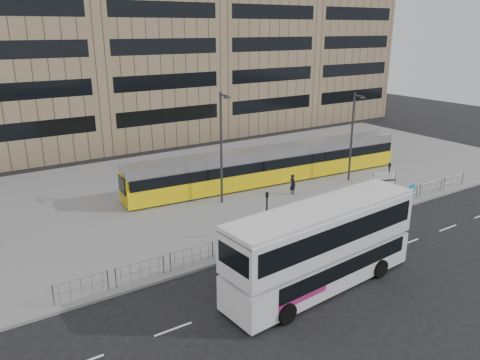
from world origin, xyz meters
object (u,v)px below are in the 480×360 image
double_decker_bus (322,244)px  station_sign (384,182)px  tram (271,165)px  traffic_light_west (267,209)px  lamp_post_east (352,134)px  pedestrian (293,184)px  traffic_light_east (389,177)px  lamp_post_west (222,144)px  ad_panel (411,191)px

double_decker_bus → station_sign: bearing=23.2°
double_decker_bus → tram: double_decker_bus is taller
double_decker_bus → traffic_light_west: bearing=77.5°
tram → traffic_light_west: traffic_light_west is taller
lamp_post_east → pedestrian: bearing=-179.8°
lamp_post_east → traffic_light_east: bearing=-106.6°
tram → station_sign: size_ratio=10.56×
double_decker_bus → lamp_post_west: lamp_post_west is taller
ad_panel → traffic_light_west: 13.17m
station_sign → traffic_light_west: 10.96m
lamp_post_east → double_decker_bus: bearing=-140.3°
tram → traffic_light_west: 11.46m
ad_panel → traffic_light_west: traffic_light_west is taller
ad_panel → traffic_light_west: size_ratio=0.43×
tram → double_decker_bus: bearing=-113.6°
ad_panel → lamp_post_west: lamp_post_west is taller
double_decker_bus → pedestrian: double_decker_bus is taller
ad_panel → traffic_light_east: bearing=149.3°
pedestrian → lamp_post_west: size_ratio=0.20×
tram → ad_panel: (6.01, -9.55, -0.72)m
station_sign → lamp_post_west: (-9.93, 6.63, 2.83)m
double_decker_bus → lamp_post_east: bearing=35.3°
lamp_post_west → ad_panel: bearing=-31.9°
traffic_light_west → ad_panel: bearing=10.1°
tram → traffic_light_east: traffic_light_east is taller
tram → ad_panel: bearing=-53.2°
station_sign → ad_panel: (2.15, -0.90, -0.90)m
lamp_post_west → station_sign: bearing=-33.7°
pedestrian → traffic_light_west: traffic_light_west is taller
tram → traffic_light_west: bearing=-123.6°
tram → lamp_post_west: size_ratio=3.08×
tram → pedestrian: tram is taller
station_sign → traffic_light_west: size_ratio=0.78×
double_decker_bus → traffic_light_east: 13.56m
traffic_light_east → lamp_post_east: bearing=55.4°
traffic_light_west → lamp_post_west: 7.48m
ad_panel → lamp_post_west: (-12.09, 7.54, 3.72)m
double_decker_bus → tram: 16.79m
traffic_light_west → pedestrian: bearing=52.6°
double_decker_bus → lamp_post_west: bearing=77.4°
double_decker_bus → ad_panel: (13.94, 5.22, -1.47)m
traffic_light_west → traffic_light_east: (11.31, 0.23, 0.00)m
station_sign → lamp_post_west: bearing=165.2°
station_sign → lamp_post_east: bearing=88.5°
tram → station_sign: (3.85, -8.65, 0.17)m
station_sign → tram: bearing=132.9°
lamp_post_west → double_decker_bus: bearing=-98.3°
tram → pedestrian: 3.51m
ad_panel → double_decker_bus: bearing=-166.3°
double_decker_bus → station_sign: size_ratio=4.66×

